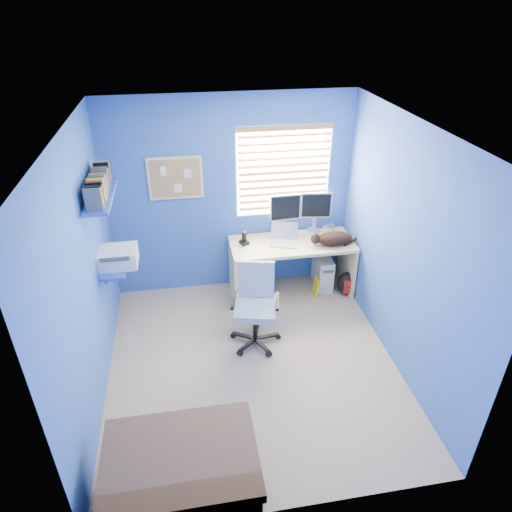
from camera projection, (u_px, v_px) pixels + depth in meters
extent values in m
cube|color=tan|center=(252.00, 364.00, 4.87)|extent=(3.00, 3.20, 0.00)
cube|color=white|center=(251.00, 130.00, 3.61)|extent=(3.00, 3.20, 0.00)
cube|color=#3B67AB|center=(231.00, 198.00, 5.60)|extent=(3.00, 0.01, 2.50)
cube|color=#3B67AB|center=(293.00, 394.00, 2.88)|extent=(3.00, 0.01, 2.50)
cube|color=#3B67AB|center=(84.00, 279.00, 4.02)|extent=(0.01, 3.20, 2.50)
cube|color=#3B67AB|center=(403.00, 251.00, 4.46)|extent=(0.01, 3.20, 2.50)
cube|color=#D4BF7E|center=(291.00, 268.00, 5.86)|extent=(1.54, 0.65, 0.74)
cube|color=silver|center=(284.00, 236.00, 5.59)|extent=(0.39, 0.35, 0.22)
cube|color=silver|center=(285.00, 214.00, 5.75)|extent=(0.40, 0.14, 0.54)
cube|color=silver|center=(315.00, 212.00, 5.81)|extent=(0.41, 0.17, 0.54)
cube|color=black|center=(244.00, 238.00, 5.60)|extent=(0.13, 0.14, 0.17)
imported|color=#3C7F6C|center=(330.00, 228.00, 5.91)|extent=(0.10, 0.09, 0.10)
cylinder|color=silver|center=(328.00, 229.00, 5.90)|extent=(0.13, 0.13, 0.07)
ellipsoid|color=black|center=(334.00, 238.00, 5.59)|extent=(0.46, 0.26, 0.16)
cube|color=beige|center=(322.00, 271.00, 6.05)|extent=(0.20, 0.44, 0.45)
cube|color=tan|center=(258.00, 282.00, 5.88)|extent=(0.35, 0.28, 0.41)
cube|color=yellow|center=(316.00, 287.00, 5.92)|extent=(0.03, 0.17, 0.24)
ellipsoid|color=black|center=(347.00, 283.00, 5.92)|extent=(0.29, 0.23, 0.32)
cube|color=brown|center=(182.00, 477.00, 3.46)|extent=(1.10, 0.78, 0.53)
cylinder|color=black|center=(255.00, 340.00, 5.16)|extent=(0.64, 0.64, 0.06)
cylinder|color=black|center=(255.00, 325.00, 5.05)|extent=(0.06, 0.06, 0.37)
cube|color=#889FC9|center=(255.00, 309.00, 4.94)|extent=(0.52, 0.52, 0.08)
cube|color=#889FC9|center=(256.00, 279.00, 4.99)|extent=(0.40, 0.14, 0.42)
cube|color=white|center=(284.00, 171.00, 5.54)|extent=(1.15, 0.01, 1.10)
cube|color=#BE8B41|center=(284.00, 172.00, 5.51)|extent=(1.10, 0.03, 1.00)
cube|color=#D4BF7E|center=(175.00, 178.00, 5.34)|extent=(0.64, 0.02, 0.52)
cube|color=tan|center=(175.00, 178.00, 5.33)|extent=(0.58, 0.01, 0.46)
cube|color=blue|center=(115.00, 266.00, 4.85)|extent=(0.26, 0.55, 0.03)
cube|color=silver|center=(117.00, 257.00, 4.80)|extent=(0.42, 0.34, 0.18)
cube|color=blue|center=(101.00, 196.00, 4.44)|extent=(0.24, 0.90, 0.03)
cube|color=navy|center=(97.00, 184.00, 4.38)|extent=(0.15, 0.80, 0.22)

